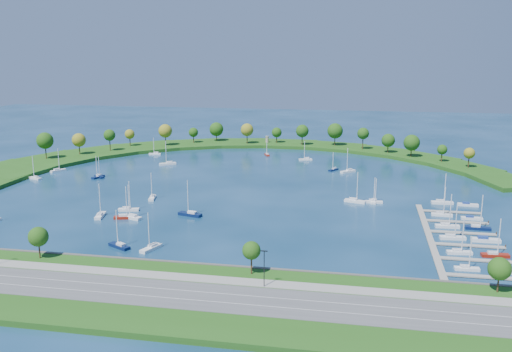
% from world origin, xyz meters
% --- Properties ---
extents(ground, '(700.00, 700.00, 0.00)m').
position_xyz_m(ground, '(0.00, 0.00, 0.00)').
color(ground, '#072944').
rests_on(ground, ground).
extents(south_shoreline, '(420.00, 43.10, 11.60)m').
position_xyz_m(south_shoreline, '(0.03, -122.88, 1.00)').
color(south_shoreline, '#235015').
rests_on(south_shoreline, ground).
extents(breakwater, '(286.74, 247.64, 2.00)m').
position_xyz_m(breakwater, '(-46.33, 48.72, 0.99)').
color(breakwater, '#235015').
rests_on(breakwater, ground).
extents(breakwater_trees, '(240.59, 89.54, 15.13)m').
position_xyz_m(breakwater_trees, '(-15.15, 88.82, 10.80)').
color(breakwater_trees, '#382314').
rests_on(breakwater_trees, breakwater).
extents(harbor_tower, '(2.60, 2.60, 4.34)m').
position_xyz_m(harbor_tower, '(-8.42, 115.59, 4.23)').
color(harbor_tower, gray).
rests_on(harbor_tower, breakwater).
extents(dock_system, '(24.28, 82.00, 1.60)m').
position_xyz_m(dock_system, '(85.30, -61.00, 0.35)').
color(dock_system, gray).
rests_on(dock_system, ground).
extents(moored_boat_0, '(8.51, 4.05, 12.06)m').
position_xyz_m(moored_boat_0, '(-36.62, -49.24, 0.91)').
color(moored_boat_0, white).
rests_on(moored_boat_0, ground).
extents(moored_boat_1, '(9.37, 5.25, 13.28)m').
position_xyz_m(moored_boat_1, '(-31.22, -59.16, 0.95)').
color(moored_boat_1, white).
rests_on(moored_boat_1, ground).
extents(moored_boat_2, '(8.03, 4.06, 11.37)m').
position_xyz_m(moored_boat_2, '(22.28, 68.69, 0.89)').
color(moored_boat_2, white).
rests_on(moored_boat_2, ground).
extents(moored_boat_3, '(9.17, 7.19, 13.60)m').
position_xyz_m(moored_boat_3, '(-52.14, 41.27, 0.96)').
color(moored_boat_3, white).
rests_on(moored_boat_3, ground).
extents(moored_boat_4, '(6.91, 6.06, 10.60)m').
position_xyz_m(moored_boat_4, '(-75.40, 4.29, 0.87)').
color(moored_boat_4, '#0A1941').
rests_on(moored_boat_4, ground).
extents(moored_boat_5, '(5.26, 6.74, 9.98)m').
position_xyz_m(moored_boat_5, '(39.77, 43.12, 0.85)').
color(moored_boat_5, '#0A1941').
rests_on(moored_boat_5, ground).
extents(moored_boat_6, '(8.14, 5.10, 11.62)m').
position_xyz_m(moored_boat_6, '(-104.93, -5.24, 0.90)').
color(moored_boat_6, white).
rests_on(moored_boat_6, ground).
extents(moored_boat_7, '(4.17, 9.12, 12.94)m').
position_xyz_m(moored_boat_7, '(-43.83, -59.23, 0.93)').
color(moored_boat_7, white).
rests_on(moored_boat_7, ground).
extents(moored_boat_8, '(7.33, 2.44, 10.62)m').
position_xyz_m(moored_boat_8, '(59.94, -18.85, 0.87)').
color(moored_boat_8, white).
rests_on(moored_boat_8, ground).
extents(moored_boat_9, '(8.64, 6.20, 12.56)m').
position_xyz_m(moored_boat_9, '(-22.15, -90.04, 0.92)').
color(moored_boat_9, '#0A1941').
rests_on(moored_boat_9, ground).
extents(moored_boat_10, '(3.88, 8.32, 11.79)m').
position_xyz_m(moored_boat_10, '(-33.81, -30.34, 0.90)').
color(moored_boat_10, white).
rests_on(moored_boat_10, ground).
extents(moored_boat_11, '(9.34, 5.09, 13.23)m').
position_xyz_m(moored_boat_11, '(52.13, -19.54, 0.94)').
color(moored_boat_11, white).
rests_on(moored_boat_11, ground).
extents(moored_boat_12, '(8.19, 7.87, 13.04)m').
position_xyz_m(moored_boat_12, '(47.61, 39.76, 0.94)').
color(moored_boat_12, white).
rests_on(moored_boat_12, ground).
extents(moored_boat_13, '(4.40, 7.10, 10.11)m').
position_xyz_m(moored_boat_13, '(-2.36, 79.37, 0.86)').
color(moored_boat_13, maroon).
rests_on(moored_boat_13, ground).
extents(moored_boat_14, '(5.14, 8.87, 12.58)m').
position_xyz_m(moored_boat_14, '(-11.31, -89.92, 0.92)').
color(moored_boat_14, white).
rests_on(moored_boat_14, ground).
extents(moored_boat_15, '(2.59, 7.35, 10.60)m').
position_xyz_m(moored_boat_15, '(59.99, -17.92, 0.87)').
color(moored_boat_15, white).
rests_on(moored_boat_15, ground).
extents(moored_boat_16, '(9.92, 5.12, 14.05)m').
position_xyz_m(moored_boat_16, '(-10.26, -51.29, 0.97)').
color(moored_boat_16, '#0A1941').
rests_on(moored_boat_16, ground).
extents(moored_boat_18, '(8.93, 4.80, 12.64)m').
position_xyz_m(moored_boat_18, '(-33.52, -59.53, 0.93)').
color(moored_boat_18, maroon).
rests_on(moored_boat_18, ground).
extents(moored_boat_19, '(6.23, 8.43, 12.32)m').
position_xyz_m(moored_boat_19, '(-103.00, 13.29, 0.92)').
color(moored_boat_19, white).
rests_on(moored_boat_19, ground).
extents(moored_boat_20, '(7.51, 2.81, 10.79)m').
position_xyz_m(moored_boat_20, '(-70.29, 69.30, 0.87)').
color(moored_boat_20, white).
rests_on(moored_boat_20, ground).
extents(moored_boat_21, '(4.44, 7.83, 11.10)m').
position_xyz_m(moored_boat_21, '(-75.45, 3.40, 0.88)').
color(moored_boat_21, '#0A1941').
rests_on(moored_boat_21, ground).
extents(docked_boat_0, '(7.20, 2.33, 10.45)m').
position_xyz_m(docked_boat_0, '(85.54, -88.88, 0.87)').
color(docked_boat_0, white).
rests_on(docked_boat_0, ground).
extents(docked_boat_1, '(7.74, 2.63, 1.55)m').
position_xyz_m(docked_boat_1, '(95.99, -89.21, 0.57)').
color(docked_boat_1, white).
rests_on(docked_boat_1, ground).
extents(docked_boat_2, '(8.02, 3.02, 11.51)m').
position_xyz_m(docked_boat_2, '(85.53, -75.30, 0.89)').
color(docked_boat_2, white).
rests_on(docked_boat_2, ground).
extents(docked_boat_3, '(8.63, 3.17, 12.41)m').
position_xyz_m(docked_boat_3, '(96.01, -75.98, 0.92)').
color(docked_boat_3, maroon).
rests_on(docked_boat_3, ground).
extents(docked_boat_4, '(8.78, 3.22, 12.62)m').
position_xyz_m(docked_boat_4, '(85.51, -61.03, 0.92)').
color(docked_boat_4, white).
rests_on(docked_boat_4, ground).
extents(docked_boat_5, '(9.48, 2.69, 1.93)m').
position_xyz_m(docked_boat_5, '(95.96, -61.65, 0.71)').
color(docked_boat_5, white).
rests_on(docked_boat_5, ground).
extents(docked_boat_6, '(8.67, 2.82, 12.58)m').
position_xyz_m(docked_boat_6, '(85.51, -48.10, 0.92)').
color(docked_boat_6, white).
rests_on(docked_boat_6, ground).
extents(docked_boat_7, '(8.88, 2.98, 12.85)m').
position_xyz_m(docked_boat_7, '(96.01, -48.33, 0.93)').
color(docked_boat_7, '#0A1941').
rests_on(docked_boat_7, ground).
extents(docked_boat_8, '(8.03, 2.80, 11.59)m').
position_xyz_m(docked_boat_8, '(85.52, -33.29, 0.89)').
color(docked_boat_8, white).
rests_on(docked_boat_8, ground).
extents(docked_boat_9, '(7.82, 2.22, 1.59)m').
position_xyz_m(docked_boat_9, '(95.99, -36.09, 0.59)').
color(docked_boat_9, white).
rests_on(docked_boat_9, ground).
extents(docked_boat_10, '(9.01, 3.00, 13.05)m').
position_xyz_m(docked_boat_10, '(87.91, -15.11, 0.94)').
color(docked_boat_10, white).
rests_on(docked_boat_10, ground).
extents(docked_boat_11, '(8.30, 2.82, 1.67)m').
position_xyz_m(docked_boat_11, '(97.88, -16.46, 0.61)').
color(docked_boat_11, white).
rests_on(docked_boat_11, ground).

